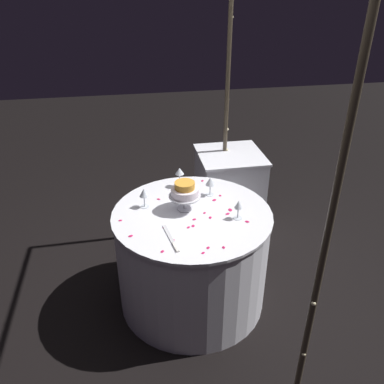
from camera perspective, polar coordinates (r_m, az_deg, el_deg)
ground_plane at (r=3.19m, az=0.00°, el=-14.88°), size 12.00×12.00×0.00m
decorative_arch at (r=2.52m, az=10.65°, el=12.40°), size 1.88×0.06×2.38m
main_table at (r=2.93m, az=0.00°, el=-9.43°), size 1.10×1.10×0.77m
side_table at (r=3.69m, az=5.28°, el=-0.33°), size 0.57×0.57×0.82m
tiered_cake at (r=2.68m, az=-1.05°, el=0.08°), size 0.22×0.22×0.21m
wine_glass_0 at (r=2.99m, az=-1.80°, el=2.88°), size 0.07×0.07×0.15m
wine_glass_1 at (r=2.62m, az=6.70°, el=-1.97°), size 0.06×0.06×0.14m
wine_glass_2 at (r=2.88m, az=2.66°, el=1.47°), size 0.07×0.07×0.15m
wine_glass_3 at (r=2.74m, az=-6.94°, el=-0.21°), size 0.06×0.06×0.15m
cake_knife at (r=2.45m, az=-2.93°, el=-6.89°), size 0.29×0.07×0.01m
rose_petal_0 at (r=2.70m, az=5.15°, el=-3.14°), size 0.03×0.04×0.00m
rose_petal_1 at (r=2.56m, az=-3.96°, el=-5.11°), size 0.03×0.04×0.00m
rose_petal_2 at (r=2.51m, az=-8.84°, el=-6.28°), size 0.03×0.04×0.00m
rose_petal_3 at (r=2.93m, az=-6.62°, el=-0.53°), size 0.05×0.04×0.00m
rose_petal_4 at (r=2.38m, az=2.34°, el=-8.02°), size 0.03×0.03×0.00m
rose_petal_5 at (r=2.56m, az=-0.51°, el=-5.10°), size 0.03×0.03×0.00m
rose_petal_6 at (r=2.75m, az=5.52°, el=-2.58°), size 0.04×0.03×0.00m
rose_petal_7 at (r=2.34m, az=1.61°, el=-8.76°), size 0.03×0.03×0.00m
rose_petal_8 at (r=2.64m, az=0.42°, el=-3.95°), size 0.02×0.03×0.00m
rose_petal_9 at (r=2.70m, az=1.82°, el=-3.03°), size 0.03×0.03×0.00m
rose_petal_10 at (r=2.87m, az=-4.84°, el=-1.03°), size 0.03×0.03×0.00m
rose_petal_11 at (r=2.64m, az=7.95°, el=-4.25°), size 0.04×0.04×0.00m
rose_petal_12 at (r=2.92m, az=0.78°, el=-0.35°), size 0.03×0.02×0.00m
rose_petal_13 at (r=2.44m, az=-2.82°, el=-6.98°), size 0.04×0.04×0.00m
rose_petal_14 at (r=2.36m, az=-4.30°, el=-8.53°), size 0.03×0.03×0.00m
rose_petal_15 at (r=3.12m, az=1.51°, el=1.62°), size 0.03×0.03×0.00m
rose_petal_16 at (r=2.66m, az=2.64°, el=-3.69°), size 0.03×0.03×0.00m
rose_petal_17 at (r=2.92m, az=4.08°, el=-0.51°), size 0.03×0.02×0.00m
rose_petal_18 at (r=2.86m, az=3.23°, el=-1.16°), size 0.03×0.04×0.00m
rose_petal_19 at (r=2.67m, az=-10.29°, el=-4.05°), size 0.02×0.03×0.00m
rose_petal_20 at (r=2.57m, az=0.17°, el=-4.90°), size 0.03×0.03×0.00m
rose_petal_21 at (r=2.39m, az=4.57°, el=-7.96°), size 0.03×0.02×0.00m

